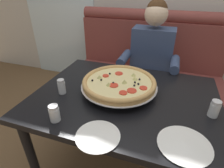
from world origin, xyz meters
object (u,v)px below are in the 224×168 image
Objects in this scene: dining_table at (124,105)px; pizza at (119,82)px; shaker_oregano at (62,87)px; shaker_pepper_flakes at (55,114)px; booth_bench at (144,77)px; diner_main at (150,63)px; plate_near_right at (185,144)px; shaker_parmesan at (214,110)px; plate_near_left at (98,135)px.

dining_table is 2.35× the size of pizza.
shaker_oregano is 1.05× the size of shaker_pepper_flakes.
dining_table is at bearing -90.00° from booth_bench.
diner_main is 0.92m from shaker_oregano.
diner_main reaches higher than dining_table.
shaker_parmesan is at bearing 61.23° from plate_near_right.
shaker_pepper_flakes is at bearing -109.57° from diner_main.
booth_bench is at bearing 88.80° from plate_near_left.
diner_main is at bearing 122.99° from shaker_parmesan.
booth_bench is 7.49× the size of plate_near_left.
pizza is 5.29× the size of shaker_pepper_flakes.
pizza reaches higher than shaker_pepper_flakes.
pizza is 5.07× the size of shaker_parmesan.
pizza is (-0.12, -0.64, 0.09)m from diner_main.
diner_main is (0.07, 0.67, 0.06)m from dining_table.
shaker_parmesan is 0.67m from plate_near_left.
booth_bench is at bearing 68.29° from shaker_oregano.
plate_near_right is at bearing -118.77° from shaker_parmesan.
dining_table is 0.51m from plate_near_right.
booth_bench reaches higher than shaker_parmesan.
booth_bench is 16.53× the size of shaker_parmesan.
shaker_oregano is at bearing 114.73° from shaker_pepper_flakes.
shaker_oregano is at bearing -165.04° from dining_table.
dining_table is at bearing -31.20° from pizza.
booth_bench reaches higher than plate_near_right.
plate_near_left is at bearing -93.98° from dining_table.
shaker_pepper_flakes is (-0.83, -0.32, -0.00)m from shaker_parmesan.
plate_near_left is (-0.10, -1.07, 0.03)m from diner_main.
plate_near_right is (0.31, -0.99, 0.03)m from diner_main.
pizza is 0.39m from shaker_oregano.
booth_bench is at bearing 106.77° from plate_near_right.
pizza is 0.59m from shaker_parmesan.
booth_bench is 17.23× the size of shaker_pepper_flakes.
pizza is at bearing 58.16° from shaker_pepper_flakes.
booth_bench is at bearing 90.00° from dining_table.
shaker_oregano is 0.95m from shaker_parmesan.
shaker_oregano is 1.00× the size of shaker_parmesan.
shaker_pepper_flakes is 0.27m from plate_near_left.
pizza is 0.47m from shaker_pepper_flakes.
dining_table is 11.87× the size of shaker_oregano.
diner_main is 2.45× the size of pizza.
diner_main is at bearing -75.23° from booth_bench.
shaker_oregano reaches higher than dining_table.
dining_table is 4.81× the size of plate_near_right.
shaker_pepper_flakes reaches higher than plate_near_left.
shaker_pepper_flakes is (-0.25, -0.40, -0.03)m from pizza.
shaker_oregano reaches higher than plate_near_right.
plate_near_left is (-0.03, -0.40, 0.10)m from dining_table.
dining_table is 11.90× the size of shaker_parmesan.
diner_main is at bearing 107.29° from plate_near_right.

